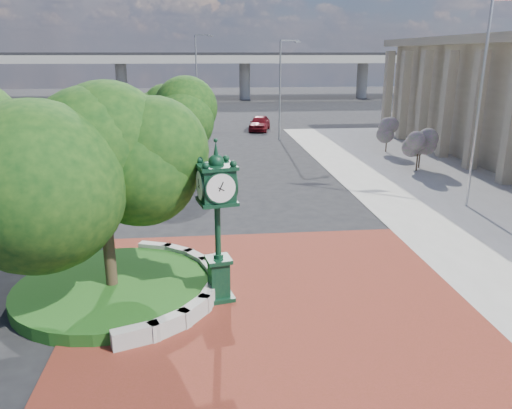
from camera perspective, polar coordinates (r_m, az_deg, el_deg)
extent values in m
plane|color=black|center=(16.64, 1.43, -9.46)|extent=(200.00, 200.00, 0.00)
cube|color=maroon|center=(15.75, 1.90, -11.00)|extent=(12.00, 12.00, 0.04)
cube|color=#9E9B93|center=(13.90, -13.60, -14.43)|extent=(1.29, 0.76, 0.54)
cube|color=#9E9B93|center=(14.21, -9.85, -13.44)|extent=(1.20, 1.04, 0.54)
cube|color=#9E9B93|center=(14.78, -7.02, -12.02)|extent=(1.00, 1.22, 0.54)
cube|color=#9E9B93|center=(15.55, -5.36, -10.43)|extent=(0.71, 1.30, 0.54)
cube|color=#9E9B93|center=(16.41, -4.89, -8.87)|extent=(0.35, 1.25, 0.54)
cube|color=#9E9B93|center=(17.28, -5.45, -7.51)|extent=(0.71, 1.30, 0.54)
cube|color=#9E9B93|center=(18.09, -6.86, -6.41)|extent=(1.00, 1.22, 0.54)
cube|color=#9E9B93|center=(18.76, -8.90, -5.61)|extent=(1.20, 1.04, 0.54)
cube|color=#9E9B93|center=(19.26, -11.39, -5.14)|extent=(1.29, 0.76, 0.54)
cylinder|color=#1A4413|center=(16.72, -16.06, -9.27)|extent=(6.10, 6.10, 0.40)
cube|color=#9E9B93|center=(84.81, -4.82, 16.25)|extent=(90.00, 12.00, 1.20)
cube|color=black|center=(84.81, -4.83, 16.79)|extent=(90.00, 12.00, 0.40)
cylinder|color=#9E9B93|center=(85.90, -15.10, 13.42)|extent=(1.80, 1.80, 6.00)
cylinder|color=#9E9B93|center=(85.18, -1.29, 13.95)|extent=(1.80, 1.80, 6.00)
cylinder|color=#9E9B93|center=(89.07, 12.02, 13.73)|extent=(1.80, 1.80, 6.00)
cylinder|color=#38281C|center=(16.36, -16.31, -6.49)|extent=(0.36, 0.36, 2.17)
sphere|color=black|center=(15.53, -17.11, 2.52)|extent=(5.20, 5.20, 5.20)
cylinder|color=#38281C|center=(33.47, -9.39, 5.61)|extent=(0.36, 0.36, 1.92)
sphere|color=black|center=(33.11, -9.58, 9.48)|extent=(4.40, 4.40, 4.40)
cube|color=black|center=(15.91, -4.21, -10.49)|extent=(1.00, 1.00, 0.17)
cube|color=black|center=(15.62, -4.26, -8.36)|extent=(0.69, 0.69, 1.16)
cube|color=black|center=(15.37, -4.31, -6.30)|extent=(0.88, 0.88, 0.13)
cylinder|color=black|center=(15.02, -4.39, -2.94)|extent=(0.18, 0.18, 1.79)
cube|color=black|center=(14.59, -4.52, 2.35)|extent=(1.13, 1.13, 0.95)
cylinder|color=white|center=(14.13, -4.03, 1.88)|extent=(0.84, 0.24, 0.84)
cylinder|color=white|center=(15.06, -4.97, 2.80)|extent=(0.84, 0.24, 0.84)
cylinder|color=white|center=(14.49, -6.41, 2.19)|extent=(0.24, 0.84, 0.84)
cylinder|color=white|center=(14.72, -2.65, 2.51)|extent=(0.24, 0.84, 0.84)
sphere|color=black|center=(14.45, -4.58, 4.86)|extent=(0.46, 0.46, 0.46)
cone|color=black|center=(14.38, -4.61, 6.21)|extent=(0.19, 0.19, 0.53)
imported|color=#540C12|center=(50.13, 0.41, 9.29)|extent=(2.77, 4.69, 1.50)
cylinder|color=silver|center=(26.29, 24.26, 11.30)|extent=(0.13, 0.13, 10.97)
cylinder|color=slate|center=(44.35, 2.75, 12.77)|extent=(0.15, 0.15, 8.42)
cube|color=slate|center=(44.59, 3.87, 18.19)|extent=(1.66, 0.57, 0.11)
cube|color=slate|center=(44.91, 4.78, 18.04)|extent=(0.51, 0.35, 0.14)
cylinder|color=slate|center=(59.95, -6.80, 14.20)|extent=(0.17, 0.17, 9.36)
cube|color=slate|center=(59.78, -6.03, 18.71)|extent=(1.87, 0.44, 0.12)
cube|color=slate|center=(59.65, -5.20, 18.63)|extent=(0.55, 0.34, 0.16)
cylinder|color=#38281C|center=(34.14, 17.91, 4.61)|extent=(0.10, 0.10, 1.20)
sphere|color=#AC569F|center=(33.95, 18.06, 6.26)|extent=(1.20, 1.20, 1.20)
cylinder|color=#38281C|center=(35.10, 18.16, 4.91)|extent=(0.10, 0.10, 1.20)
sphere|color=#AC569F|center=(34.92, 18.31, 6.51)|extent=(1.20, 1.20, 1.20)
cylinder|color=#38281C|center=(40.21, 14.66, 6.64)|extent=(0.10, 0.10, 1.20)
sphere|color=#AC569F|center=(40.05, 14.77, 8.04)|extent=(1.20, 1.20, 1.20)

